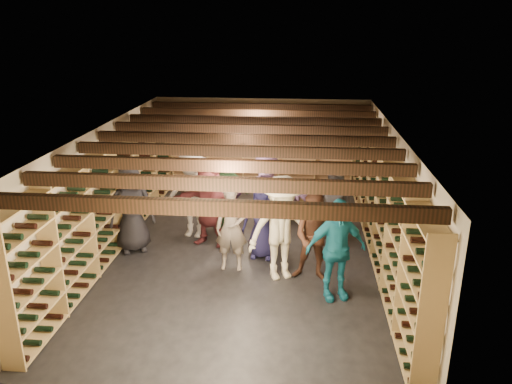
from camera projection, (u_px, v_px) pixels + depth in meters
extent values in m
plane|color=black|center=(245.00, 252.00, 9.76)|extent=(8.00, 8.00, 0.00)
cube|color=#B9AB8F|center=(262.00, 144.00, 13.13)|extent=(5.50, 0.02, 2.40)
cube|color=#B9AB8F|center=(203.00, 311.00, 5.61)|extent=(5.50, 0.02, 2.40)
cube|color=#B9AB8F|center=(103.00, 190.00, 9.61)|extent=(0.02, 8.00, 2.40)
cube|color=#B9AB8F|center=(393.00, 199.00, 9.13)|extent=(0.02, 8.00, 2.40)
cube|color=beige|center=(244.00, 131.00, 8.98)|extent=(5.50, 8.00, 0.01)
cube|color=black|center=(209.00, 207.00, 5.73)|extent=(5.40, 0.12, 0.18)
cube|color=black|center=(221.00, 184.00, 6.55)|extent=(5.40, 0.12, 0.18)
cube|color=black|center=(230.00, 166.00, 7.38)|extent=(5.40, 0.12, 0.18)
cube|color=black|center=(238.00, 151.00, 8.20)|extent=(5.40, 0.12, 0.18)
cube|color=black|center=(244.00, 139.00, 9.02)|extent=(5.40, 0.12, 0.18)
cube|color=black|center=(249.00, 129.00, 9.85)|extent=(5.40, 0.12, 0.18)
cube|color=black|center=(253.00, 121.00, 10.67)|extent=(5.40, 0.12, 0.18)
cube|color=black|center=(257.00, 113.00, 11.49)|extent=(5.40, 0.12, 0.18)
cube|color=black|center=(260.00, 107.00, 12.32)|extent=(5.40, 0.12, 0.18)
cube|color=#A98952|center=(112.00, 196.00, 9.63)|extent=(0.32, 7.50, 2.15)
cube|color=#A98952|center=(383.00, 205.00, 9.19)|extent=(0.32, 7.50, 2.15)
cube|color=#A98952|center=(261.00, 150.00, 13.01)|extent=(4.70, 0.30, 2.15)
cube|color=tan|center=(282.00, 214.00, 11.43)|extent=(0.56, 0.43, 0.17)
cube|color=tan|center=(282.00, 207.00, 11.38)|extent=(0.56, 0.43, 0.17)
cube|color=tan|center=(282.00, 200.00, 11.32)|extent=(0.56, 0.43, 0.17)
cube|color=tan|center=(282.00, 193.00, 11.27)|extent=(0.56, 0.43, 0.17)
cube|color=tan|center=(282.00, 186.00, 11.21)|extent=(0.56, 0.43, 0.17)
cube|color=tan|center=(301.00, 205.00, 12.01)|extent=(0.56, 0.43, 0.17)
cube|color=tan|center=(301.00, 198.00, 11.95)|extent=(0.56, 0.43, 0.17)
cube|color=tan|center=(288.00, 210.00, 11.66)|extent=(0.59, 0.49, 0.17)
imported|color=black|center=(131.00, 208.00, 9.58)|extent=(1.01, 0.86, 1.76)
imported|color=beige|center=(281.00, 228.00, 8.52)|extent=(1.38, 1.12, 1.86)
imported|color=#156B85|center=(336.00, 249.00, 7.92)|extent=(1.08, 0.70, 1.70)
imported|color=maroon|center=(209.00, 204.00, 9.86)|extent=(1.64, 0.90, 1.69)
imported|color=#1D1B49|center=(262.00, 219.00, 9.35)|extent=(0.82, 0.59, 1.55)
imported|color=gray|center=(232.00, 228.00, 8.88)|extent=(0.58, 0.38, 1.60)
imported|color=#442519|center=(315.00, 237.00, 8.49)|extent=(0.85, 0.70, 1.59)
imported|color=#A39B96|center=(192.00, 193.00, 10.21)|extent=(1.32, 0.91, 1.88)
imported|color=#2E5433|center=(227.00, 193.00, 10.78)|extent=(0.95, 0.53, 1.53)
imported|color=slate|center=(266.00, 197.00, 9.98)|extent=(1.79, 0.69, 1.89)
imported|color=#302F34|center=(335.00, 203.00, 10.25)|extent=(0.82, 0.64, 1.48)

